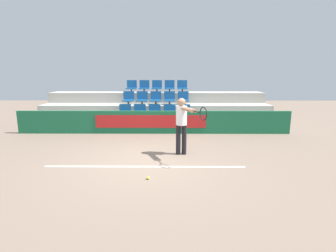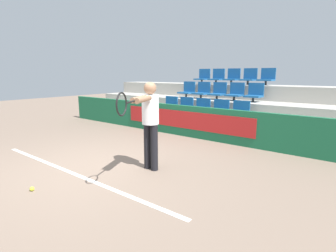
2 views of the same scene
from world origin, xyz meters
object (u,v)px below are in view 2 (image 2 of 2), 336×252
stadium_chair_9 (254,94)px  stadium_chair_3 (219,111)px  stadium_chair_6 (202,91)px  stadium_chair_13 (249,78)px  stadium_chair_14 (267,78)px  tennis_player (149,118)px  stadium_chair_2 (201,109)px  stadium_chair_4 (239,113)px  stadium_chair_7 (218,92)px  stadium_chair_1 (185,108)px  stadium_chair_8 (235,93)px  stadium_chair_5 (187,91)px  tennis_ball (32,189)px  stadium_chair_0 (169,106)px  stadium_chair_11 (217,77)px  stadium_chair_12 (232,77)px  stadium_chair_10 (203,77)px

stadium_chair_9 → stadium_chair_3: bearing=-120.0°
stadium_chair_6 → stadium_chair_13: bearing=40.9°
stadium_chair_14 → tennis_player: 5.46m
stadium_chair_2 → tennis_player: size_ratio=0.35×
stadium_chair_4 → stadium_chair_7: size_ratio=1.00×
stadium_chair_1 → stadium_chair_13: size_ratio=1.00×
stadium_chair_4 → stadium_chair_13: size_ratio=1.00×
stadium_chair_8 → stadium_chair_5: bearing=180.0°
stadium_chair_13 → tennis_player: 5.46m
stadium_chair_1 → tennis_ball: (0.74, -5.06, -0.66)m
stadium_chair_2 → stadium_chair_8: bearing=60.0°
stadium_chair_7 → stadium_chair_9: bearing=0.0°
stadium_chair_3 → stadium_chair_14: 2.34m
stadium_chair_3 → stadium_chair_6: stadium_chair_6 is taller
stadium_chair_4 → stadium_chair_5: (-2.39, 1.04, 0.45)m
stadium_chair_1 → stadium_chair_5: bearing=120.0°
stadium_chair_7 → tennis_player: bearing=-77.7°
stadium_chair_0 → stadium_chair_8: 2.12m
stadium_chair_11 → stadium_chair_0: bearing=-106.1°
stadium_chair_1 → stadium_chair_9: stadium_chair_9 is taller
stadium_chair_6 → stadium_chair_12: stadium_chair_12 is taller
stadium_chair_3 → stadium_chair_9: size_ratio=1.00×
stadium_chair_1 → stadium_chair_5: stadium_chair_5 is taller
stadium_chair_3 → stadium_chair_14: (0.60, 2.07, 0.91)m
stadium_chair_8 → stadium_chair_10: size_ratio=1.00×
stadium_chair_7 → stadium_chair_8: same height
stadium_chair_6 → stadium_chair_12: (0.60, 1.04, 0.45)m
stadium_chair_0 → stadium_chair_2: size_ratio=1.00×
stadium_chair_8 → tennis_player: size_ratio=0.35×
stadium_chair_14 → stadium_chair_3: bearing=-106.1°
stadium_chair_2 → stadium_chair_13: (0.60, 2.07, 0.91)m
stadium_chair_0 → stadium_chair_13: stadium_chair_13 is taller
stadium_chair_12 → stadium_chair_13: (0.60, 0.00, 0.00)m
stadium_chair_6 → tennis_player: (1.55, -4.38, -0.17)m
stadium_chair_4 → stadium_chair_13: 2.34m
stadium_chair_14 → tennis_player: size_ratio=0.35×
stadium_chair_2 → stadium_chair_5: bearing=139.1°
stadium_chair_4 → stadium_chair_2: bearing=180.0°
stadium_chair_7 → stadium_chair_9: 1.19m
tennis_player → stadium_chair_4: bearing=62.8°
stadium_chair_10 → stadium_chair_14: bearing=0.0°
stadium_chair_10 → tennis_player: stadium_chair_10 is taller
stadium_chair_2 → stadium_chair_5: stadium_chair_5 is taller
stadium_chair_10 → stadium_chair_14: size_ratio=1.00×
stadium_chair_11 → stadium_chair_12: size_ratio=1.00×
stadium_chair_1 → stadium_chair_4: bearing=0.0°
stadium_chair_12 → tennis_player: bearing=-80.0°
stadium_chair_7 → stadium_chair_9: same height
stadium_chair_8 → stadium_chair_10: (-1.79, 1.04, 0.45)m
tennis_player → stadium_chair_9: bearing=63.8°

